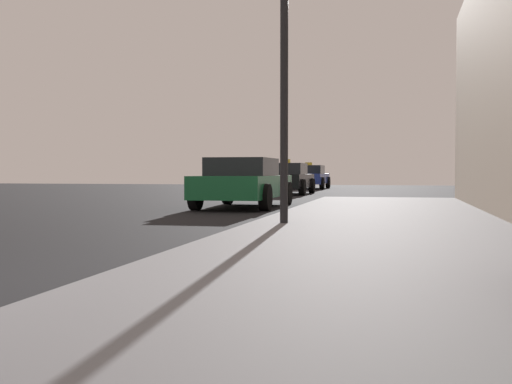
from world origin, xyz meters
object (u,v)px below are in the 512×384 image
car_black (286,178)px  car_blue (309,177)px  car_green (244,182)px  street_lamp (284,45)px

car_black → car_blue: (-0.25, 8.49, 0.00)m
car_green → car_blue: size_ratio=1.01×
street_lamp → car_black: (-2.79, 15.88, -2.17)m
car_blue → car_black: bearing=-88.3°
car_blue → street_lamp: bearing=-82.9°
car_blue → car_green: bearing=-87.3°
car_green → car_black: bearing=93.6°
street_lamp → car_black: bearing=100.0°
car_green → car_blue: (-0.85, 18.05, 0.00)m
car_green → car_black: car_black is taller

